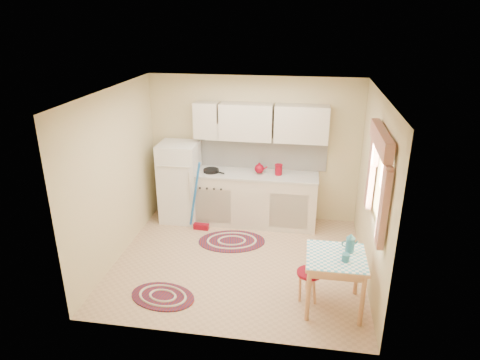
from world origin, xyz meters
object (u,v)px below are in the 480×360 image
object	(u,v)px
fridge	(180,182)
base_cabinets	(250,199)
table	(334,282)
stool	(309,286)

from	to	relation	value
fridge	base_cabinets	world-z (taller)	fridge
table	fridge	bearing A→B (deg)	140.87
table	stool	size ratio (longest dim) A/B	1.71
base_cabinets	stool	bearing A→B (deg)	-63.33
fridge	table	bearing A→B (deg)	-39.13
base_cabinets	table	world-z (taller)	base_cabinets
fridge	base_cabinets	distance (m)	1.26
table	stool	xyz separation A→B (m)	(-0.30, 0.08, -0.15)
fridge	table	world-z (taller)	fridge
fridge	stool	distance (m)	3.06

